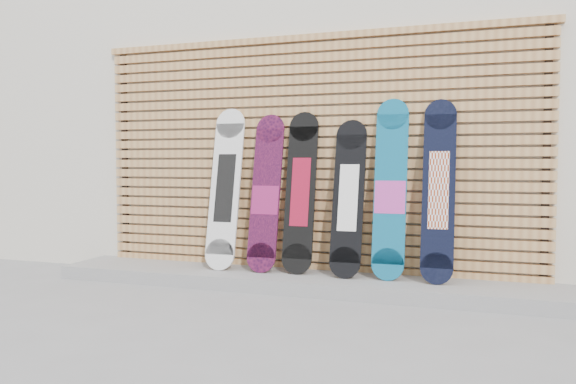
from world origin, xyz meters
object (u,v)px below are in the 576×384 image
(snowboard_0, at_px, (225,188))
(snowboard_3, at_px, (348,198))
(snowboard_2, at_px, (301,192))
(snowboard_5, at_px, (439,190))
(snowboard_1, at_px, (266,193))
(snowboard_4, at_px, (390,190))

(snowboard_0, distance_m, snowboard_3, 1.19)
(snowboard_2, distance_m, snowboard_5, 1.21)
(snowboard_2, bearing_deg, snowboard_3, -2.80)
(snowboard_0, xyz_separation_m, snowboard_5, (1.95, 0.00, 0.01))
(snowboard_1, relative_size, snowboard_3, 1.05)
(snowboard_2, relative_size, snowboard_4, 0.94)
(snowboard_3, xyz_separation_m, snowboard_5, (0.77, 0.00, 0.08))
(snowboard_3, relative_size, snowboard_5, 0.90)
(snowboard_2, height_order, snowboard_3, snowboard_2)
(snowboard_0, relative_size, snowboard_3, 1.10)
(snowboard_2, height_order, snowboard_5, snowboard_5)
(snowboard_3, bearing_deg, snowboard_4, 2.47)
(snowboard_0, xyz_separation_m, snowboard_4, (1.55, 0.02, 0.01))
(snowboard_1, bearing_deg, snowboard_5, 0.01)
(snowboard_2, bearing_deg, snowboard_5, -0.89)
(snowboard_1, xyz_separation_m, snowboard_5, (1.54, 0.00, 0.05))
(snowboard_2, height_order, snowboard_4, snowboard_4)
(snowboard_2, xyz_separation_m, snowboard_5, (1.21, -0.02, 0.04))
(snowboard_2, relative_size, snowboard_3, 1.06)
(snowboard_2, bearing_deg, snowboard_4, -0.44)
(snowboard_0, bearing_deg, snowboard_1, 0.61)
(snowboard_1, relative_size, snowboard_5, 0.94)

